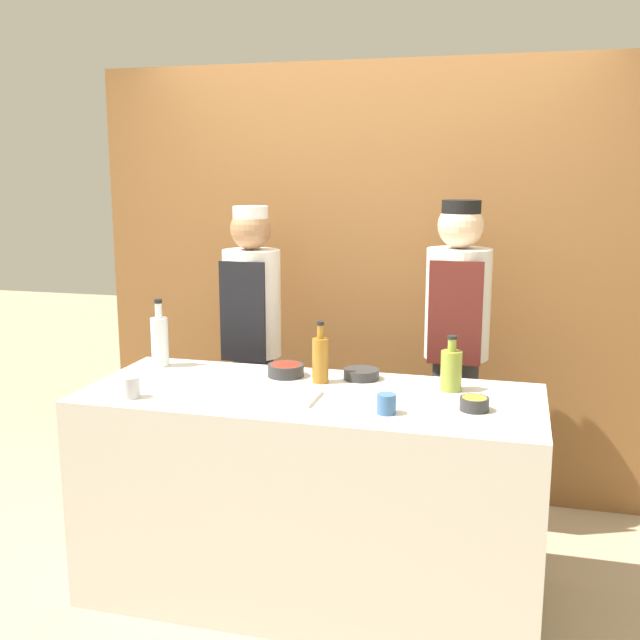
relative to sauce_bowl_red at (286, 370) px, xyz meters
The scene contains 14 objects.
ground_plane 0.98m from the sauce_bowl_red, 51.07° to the right, with size 14.00×14.00×0.00m, color tan.
cabinet_wall 1.07m from the sauce_bowl_red, 80.20° to the left, with size 3.11×0.18×2.40m.
counter 0.56m from the sauce_bowl_red, 51.07° to the right, with size 1.91×0.77×0.91m.
sauce_bowl_red is the anchor object (origin of this frame).
sauce_bowl_yellow 0.90m from the sauce_bowl_red, 18.54° to the right, with size 0.11×0.11×0.05m.
sauce_bowl_white 0.34m from the sauce_bowl_red, ahead, with size 0.16×0.16×0.04m.
cutting_board 0.32m from the sauce_bowl_red, 82.67° to the right, with size 0.37×0.22×0.02m.
bottle_amber 0.20m from the sauce_bowl_red, 18.41° to the right, with size 0.07×0.07×0.27m.
bottle_oil 0.74m from the sauce_bowl_red, ahead, with size 0.09×0.09×0.24m.
bottle_clear 0.64m from the sauce_bowl_red, behind, with size 0.08×0.08×0.32m.
cup_steel 0.70m from the sauce_bowl_red, 137.11° to the right, with size 0.07×0.07×0.09m.
cup_blue 0.67m from the sauce_bowl_red, 37.87° to the right, with size 0.07×0.07×0.08m.
chef_left 0.66m from the sauce_bowl_red, 122.89° to the left, with size 0.30×0.30×1.64m.
chef_right 0.91m from the sauce_bowl_red, 37.94° to the left, with size 0.32×0.32×1.68m.
Camera 1 is at (0.81, -2.90, 1.81)m, focal length 42.00 mm.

